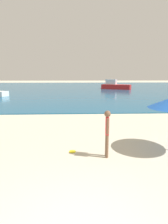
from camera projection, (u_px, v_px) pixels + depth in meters
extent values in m
cube|color=#14567F|center=(76.00, 88.00, 43.30)|extent=(160.00, 60.00, 0.06)
cylinder|color=brown|center=(107.00, 145.00, 6.61)|extent=(0.10, 0.10, 0.79)
cylinder|color=brown|center=(107.00, 147.00, 6.48)|extent=(0.10, 0.10, 0.79)
cube|color=red|center=(107.00, 126.00, 6.42)|extent=(0.13, 0.19, 0.59)
sphere|color=brown|center=(108.00, 114.00, 6.34)|extent=(0.21, 0.21, 0.21)
cylinder|color=brown|center=(107.00, 124.00, 6.55)|extent=(0.08, 0.08, 0.52)
cylinder|color=brown|center=(108.00, 126.00, 6.27)|extent=(0.08, 0.08, 0.52)
cylinder|color=yellow|center=(72.00, 151.00, 7.04)|extent=(0.24, 0.24, 0.03)
cube|color=red|center=(116.00, 87.00, 38.02)|extent=(5.83, 4.07, 0.90)
cube|color=silver|center=(111.00, 82.00, 38.24)|extent=(2.37, 2.01, 1.01)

